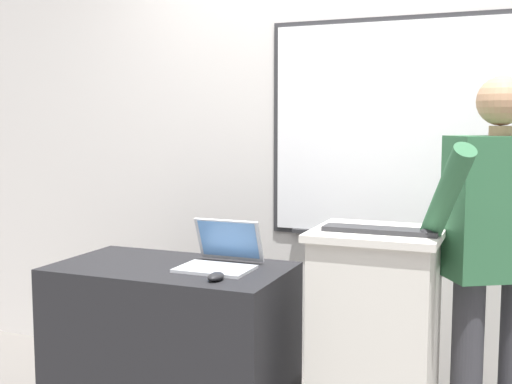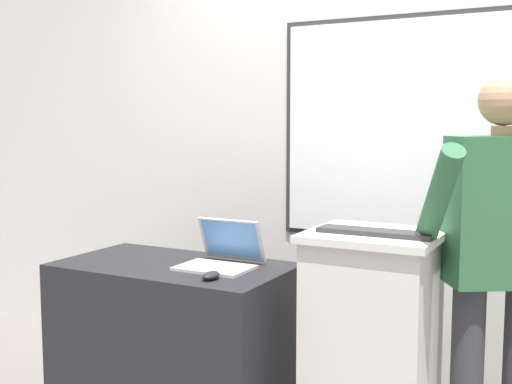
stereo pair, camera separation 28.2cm
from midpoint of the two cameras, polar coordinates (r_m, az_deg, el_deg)
The scene contains 8 objects.
back_wall at distance 3.41m, azimuth 7.03°, elevation 6.18°, with size 6.40×0.17×2.85m.
lectern_podium at distance 2.78m, azimuth 7.63°, elevation -13.34°, with size 0.52×0.49×0.98m.
side_desk at distance 3.08m, azimuth -10.18°, elevation -13.51°, with size 1.07×0.60×0.77m.
person_presenter at distance 2.76m, azimuth 17.83°, elevation -4.61°, with size 0.56×0.68×1.61m.
laptop at distance 2.91m, azimuth -5.84°, elevation -5.55°, with size 0.32×0.31×0.21m.
wireless_keyboard at distance 2.60m, azimuth 7.95°, elevation -3.41°, with size 0.46×0.11×0.02m.
computer_mouse_by_laptop at distance 2.67m, azimuth -6.64°, elevation -7.51°, with size 0.06×0.10×0.03m.
computer_mouse_by_keyboard at distance 2.55m, azimuth 12.02°, elevation -3.51°, with size 0.06×0.10×0.03m.
Camera 1 is at (0.78, -2.09, 1.42)m, focal length 45.00 mm.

